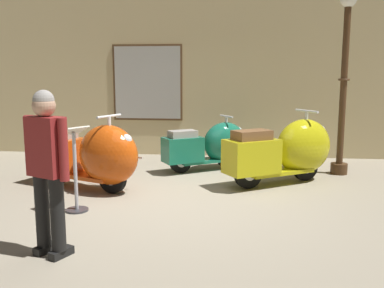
# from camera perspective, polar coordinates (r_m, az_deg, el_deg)

# --- Properties ---
(ground_plane) EXTENTS (60.00, 60.00, 0.00)m
(ground_plane) POSITION_cam_1_polar(r_m,az_deg,el_deg) (5.68, -1.57, -7.92)
(ground_plane) COLOR gray
(showroom_back_wall) EXTENTS (18.00, 0.24, 3.48)m
(showroom_back_wall) POSITION_cam_1_polar(r_m,az_deg,el_deg) (8.88, 1.48, 9.66)
(showroom_back_wall) COLOR #CCB784
(showroom_back_wall) RESTS_ON ground
(scooter_0) EXTENTS (1.90, 1.17, 1.12)m
(scooter_0) POSITION_cam_1_polar(r_m,az_deg,el_deg) (6.36, -13.18, -1.54)
(scooter_0) COLOR black
(scooter_0) RESTS_ON ground
(scooter_1) EXTENTS (1.57, 1.21, 0.96)m
(scooter_1) POSITION_cam_1_polar(r_m,az_deg,el_deg) (7.56, 2.74, -0.18)
(scooter_1) COLOR black
(scooter_1) RESTS_ON ground
(scooter_2) EXTENTS (1.85, 1.45, 1.13)m
(scooter_2) POSITION_cam_1_polar(r_m,az_deg,el_deg) (6.77, 12.76, -0.84)
(scooter_2) COLOR black
(scooter_2) RESTS_ON ground
(lamppost) EXTENTS (0.28, 0.28, 3.00)m
(lamppost) POSITION_cam_1_polar(r_m,az_deg,el_deg) (7.55, 19.66, 7.89)
(lamppost) COLOR #472D19
(lamppost) RESTS_ON ground
(visitor_0) EXTENTS (0.48, 0.35, 1.55)m
(visitor_0) POSITION_cam_1_polar(r_m,az_deg,el_deg) (4.08, -18.82, -2.29)
(visitor_0) COLOR black
(visitor_0) RESTS_ON ground
(info_stanchion) EXTENTS (0.36, 0.39, 1.07)m
(info_stanchion) POSITION_cam_1_polar(r_m,az_deg,el_deg) (5.44, -15.32, -4.19)
(info_stanchion) COLOR #333338
(info_stanchion) RESTS_ON ground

